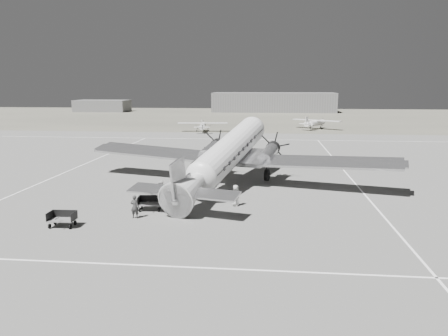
% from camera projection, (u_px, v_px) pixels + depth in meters
% --- Properties ---
extents(ground, '(260.00, 260.00, 0.00)m').
position_uv_depth(ground, '(223.00, 198.00, 36.12)').
color(ground, slate).
rests_on(ground, ground).
extents(taxi_line_near, '(60.00, 0.15, 0.01)m').
position_uv_depth(taxi_line_near, '(193.00, 267.00, 22.44)').
color(taxi_line_near, white).
rests_on(taxi_line_near, ground).
extents(taxi_line_right, '(0.15, 80.00, 0.01)m').
position_uv_depth(taxi_line_right, '(371.00, 202.00, 34.90)').
color(taxi_line_right, white).
rests_on(taxi_line_right, ground).
extents(taxi_line_left, '(0.15, 60.00, 0.01)m').
position_uv_depth(taxi_line_left, '(69.00, 171.00, 47.72)').
color(taxi_line_left, white).
rests_on(taxi_line_left, ground).
extents(taxi_line_horizon, '(90.00, 0.15, 0.01)m').
position_uv_depth(taxi_line_horizon, '(247.00, 139.00, 75.20)').
color(taxi_line_horizon, white).
rests_on(taxi_line_horizon, ground).
extents(grass_infield, '(260.00, 90.00, 0.01)m').
position_uv_depth(grass_infield, '(257.00, 117.00, 128.94)').
color(grass_infield, '#666356').
rests_on(grass_infield, ground).
extents(hangar_main, '(42.00, 14.00, 6.60)m').
position_uv_depth(hangar_main, '(273.00, 102.00, 152.24)').
color(hangar_main, slate).
rests_on(hangar_main, ground).
extents(shed_secondary, '(18.00, 10.00, 4.00)m').
position_uv_depth(shed_secondary, '(102.00, 106.00, 153.70)').
color(shed_secondary, '#5F5F5F').
rests_on(shed_secondary, ground).
extents(dc3_airliner, '(35.04, 28.29, 5.85)m').
position_uv_depth(dc3_airliner, '(226.00, 156.00, 39.40)').
color(dc3_airliner, silver).
rests_on(dc3_airliner, ground).
extents(light_plane_left, '(10.84, 9.15, 2.08)m').
position_uv_depth(light_plane_left, '(203.00, 127.00, 87.18)').
color(light_plane_left, silver).
rests_on(light_plane_left, ground).
extents(light_plane_right, '(13.82, 13.15, 2.25)m').
position_uv_depth(light_plane_right, '(316.00, 124.00, 92.32)').
color(light_plane_right, silver).
rests_on(light_plane_right, ground).
extents(baggage_cart_near, '(1.97, 1.48, 1.05)m').
position_uv_depth(baggage_cart_near, '(150.00, 203.00, 32.61)').
color(baggage_cart_near, '#5F5F5F').
rests_on(baggage_cart_near, ground).
extents(baggage_cart_far, '(1.85, 1.33, 1.02)m').
position_uv_depth(baggage_cart_far, '(62.00, 219.00, 28.81)').
color(baggage_cart_far, '#5F5F5F').
rests_on(baggage_cart_far, ground).
extents(ground_crew, '(0.62, 0.42, 1.67)m').
position_uv_depth(ground_crew, '(135.00, 207.00, 30.62)').
color(ground_crew, '#303030').
rests_on(ground_crew, ground).
extents(ramp_agent, '(0.83, 1.01, 1.90)m').
position_uv_depth(ramp_agent, '(161.00, 192.00, 34.18)').
color(ramp_agent, silver).
rests_on(ramp_agent, ground).
extents(passenger, '(0.74, 0.93, 1.66)m').
position_uv_depth(passenger, '(236.00, 195.00, 33.75)').
color(passenger, '#B1B1AF').
rests_on(passenger, ground).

